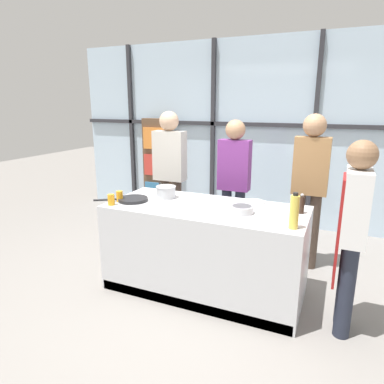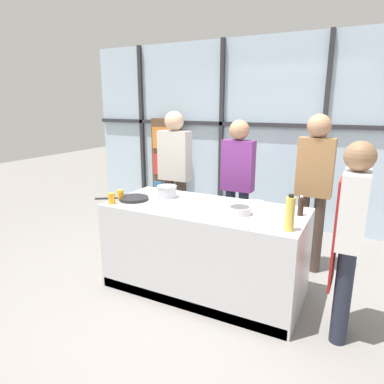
# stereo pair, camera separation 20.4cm
# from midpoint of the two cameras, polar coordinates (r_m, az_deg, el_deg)

# --- Properties ---
(ground_plane) EXTENTS (18.00, 18.00, 0.00)m
(ground_plane) POSITION_cam_midpoint_polar(r_m,az_deg,el_deg) (3.67, 3.60, -15.71)
(ground_plane) COLOR gray
(back_window_wall) EXTENTS (6.40, 0.10, 2.80)m
(back_window_wall) POSITION_cam_midpoint_polar(r_m,az_deg,el_deg) (5.37, 13.89, 9.38)
(back_window_wall) COLOR silver
(back_window_wall) RESTS_ON ground_plane
(bookshelf) EXTENTS (0.50, 0.19, 1.61)m
(bookshelf) POSITION_cam_midpoint_polar(r_m,az_deg,el_deg) (5.92, -3.28, 4.39)
(bookshelf) COLOR brown
(bookshelf) RESTS_ON ground_plane
(demo_island) EXTENTS (1.93, 0.86, 0.88)m
(demo_island) POSITION_cam_midpoint_polar(r_m,az_deg,el_deg) (3.47, 3.68, -9.43)
(demo_island) COLOR silver
(demo_island) RESTS_ON ground_plane
(chef) EXTENTS (0.22, 0.40, 1.59)m
(chef) POSITION_cam_midpoint_polar(r_m,az_deg,el_deg) (2.92, 26.65, -5.87)
(chef) COLOR #232838
(chef) RESTS_ON ground_plane
(spectator_far_left) EXTENTS (0.41, 0.25, 1.76)m
(spectator_far_left) POSITION_cam_midpoint_polar(r_m,az_deg,el_deg) (4.47, -1.59, 3.83)
(spectator_far_left) COLOR #47382D
(spectator_far_left) RESTS_ON ground_plane
(spectator_center_left) EXTENTS (0.38, 0.23, 1.67)m
(spectator_center_left) POSITION_cam_midpoint_polar(r_m,az_deg,el_deg) (4.13, 9.02, 2.16)
(spectator_center_left) COLOR #232838
(spectator_center_left) RESTS_ON ground_plane
(spectator_center_right) EXTENTS (0.37, 0.24, 1.75)m
(spectator_center_right) POSITION_cam_midpoint_polar(r_m,az_deg,el_deg) (3.95, 21.07, 1.61)
(spectator_center_right) COLOR #47382D
(spectator_center_right) RESTS_ON ground_plane
(frying_pan) EXTENTS (0.49, 0.37, 0.03)m
(frying_pan) POSITION_cam_midpoint_polar(r_m,az_deg,el_deg) (3.57, -8.22, -1.06)
(frying_pan) COLOR #232326
(frying_pan) RESTS_ON demo_island
(saucepan) EXTENTS (0.31, 0.32, 0.12)m
(saucepan) POSITION_cam_midpoint_polar(r_m,az_deg,el_deg) (3.63, -2.60, 0.14)
(saucepan) COLOR silver
(saucepan) RESTS_ON demo_island
(white_plate) EXTENTS (0.23, 0.23, 0.01)m
(white_plate) POSITION_cam_midpoint_polar(r_m,az_deg,el_deg) (3.48, 11.87, -1.80)
(white_plate) COLOR white
(white_plate) RESTS_ON demo_island
(mixing_bowl) EXTENTS (0.22, 0.22, 0.07)m
(mixing_bowl) POSITION_cam_midpoint_polar(r_m,az_deg,el_deg) (3.13, 9.81, -2.98)
(mixing_bowl) COLOR silver
(mixing_bowl) RESTS_ON demo_island
(oil_bottle) EXTENTS (0.07, 0.07, 0.30)m
(oil_bottle) POSITION_cam_midpoint_polar(r_m,az_deg,el_deg) (2.79, 18.02, -3.47)
(oil_bottle) COLOR #E0CC4C
(oil_bottle) RESTS_ON demo_island
(pepper_grinder) EXTENTS (0.05, 0.05, 0.19)m
(pepper_grinder) POSITION_cam_midpoint_polar(r_m,az_deg,el_deg) (3.21, 19.42, -2.28)
(pepper_grinder) COLOR #332319
(pepper_grinder) RESTS_ON demo_island
(juice_glass_near) EXTENTS (0.07, 0.07, 0.11)m
(juice_glass_near) POSITION_cam_midpoint_polar(r_m,az_deg,el_deg) (3.46, -11.62, -1.05)
(juice_glass_near) COLOR orange
(juice_glass_near) RESTS_ON demo_island
(juice_glass_far) EXTENTS (0.07, 0.07, 0.11)m
(juice_glass_far) POSITION_cam_midpoint_polar(r_m,az_deg,el_deg) (3.57, -10.22, -0.52)
(juice_glass_far) COLOR orange
(juice_glass_far) RESTS_ON demo_island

